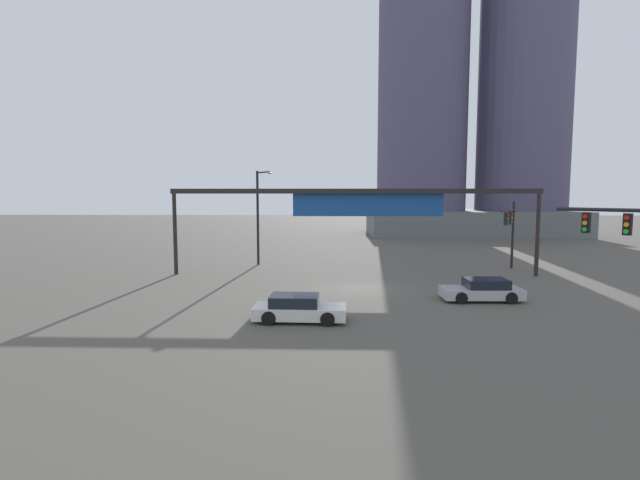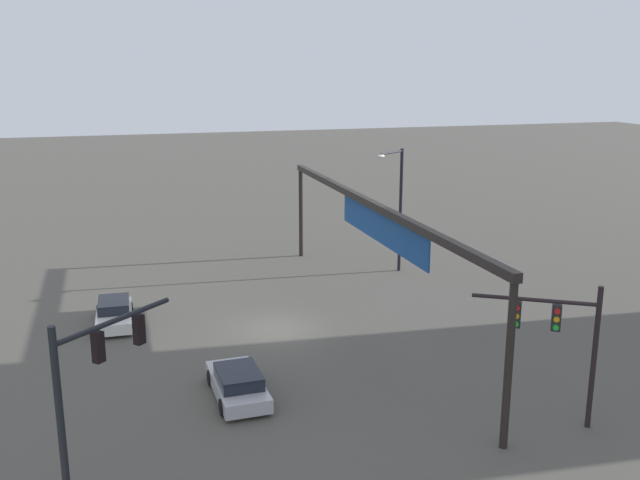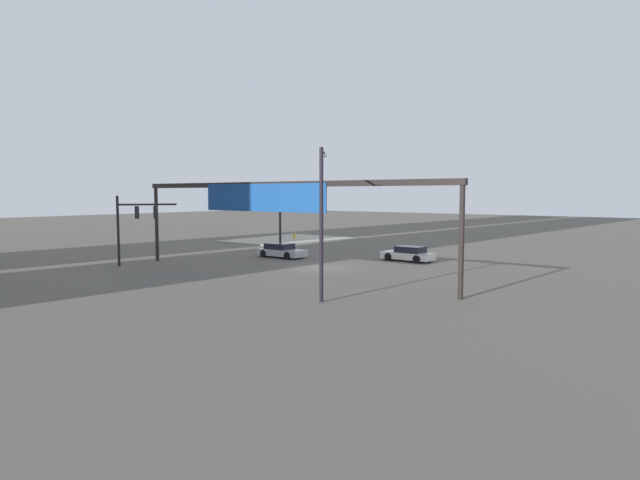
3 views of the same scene
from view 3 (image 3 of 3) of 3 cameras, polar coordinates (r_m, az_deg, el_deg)
The scene contains 9 objects.
ground_plane at distance 39.93m, azimuth 0.00°, elevation -2.95°, with size 213.17×213.17×0.00m, color #504D45.
sidewalk_corner at distance 63.13m, azimuth -3.10°, elevation 0.01°, with size 10.61×13.49×0.15m, color gray.
traffic_signal_near_corner at distance 43.48m, azimuth -18.87°, elevation 2.13°, with size 2.40×3.81×5.29m.
traffic_signal_opposite_side at distance 53.37m, azimuth -4.21°, elevation 3.14°, with size 3.21×3.53×5.67m.
streetlamp_curved_arm at distance 27.38m, azimuth 0.19°, elevation 2.97°, with size 1.66×2.30×7.74m.
overhead_sign_gantry at distance 36.03m, azimuth -5.13°, elevation 4.65°, with size 26.39×0.43×6.23m.
sedan_car_approaching at distance 44.51m, azimuth 9.25°, elevation -1.46°, with size 4.28×1.92×1.21m.
sedan_car_waiting_far at distance 46.54m, azimuth -4.10°, elevation -1.13°, with size 4.33×1.98×1.21m.
fire_hydrant_on_curb at distance 63.80m, azimuth -2.72°, elevation 0.43°, with size 0.33×0.22×0.71m.
Camera 3 is at (-24.39, 31.15, 5.46)m, focal length 30.52 mm.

